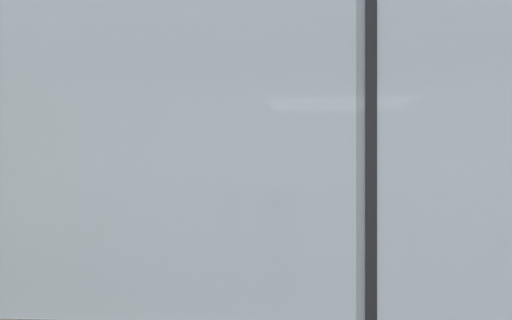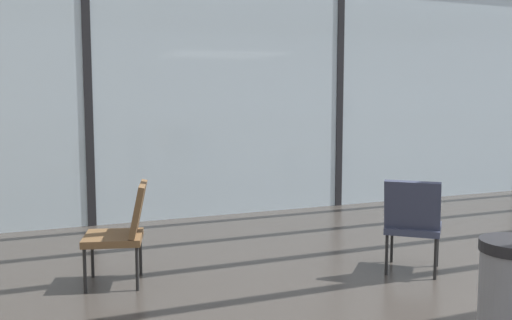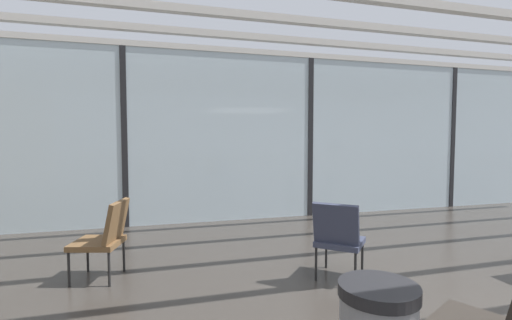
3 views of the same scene
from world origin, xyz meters
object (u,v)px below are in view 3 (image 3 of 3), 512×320
at_px(parked_airplane, 283,131).
at_px(lounge_chair_1, 105,235).
at_px(lounge_chair_3, 338,236).
at_px(lounge_chair_2, 496,320).

bearing_deg(parked_airplane, lounge_chair_1, -121.61).
xyz_separation_m(parked_airplane, lounge_chair_3, (-2.60, -8.93, -1.34)).
height_order(parked_airplane, lounge_chair_1, parked_airplane).
relative_size(parked_airplane, lounge_chair_3, 15.79).
distance_m(lounge_chair_2, lounge_chair_3, 1.86).
xyz_separation_m(lounge_chair_1, lounge_chair_2, (2.46, -2.58, 0.00)).
bearing_deg(parked_airplane, lounge_chair_2, -103.54).
bearing_deg(lounge_chair_1, parked_airplane, 163.49).
bearing_deg(lounge_chair_1, lounge_chair_2, 58.74).
distance_m(parked_airplane, lounge_chair_2, 11.18).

